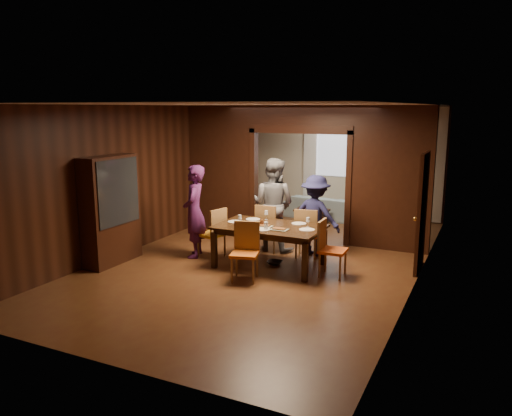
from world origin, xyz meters
The scene contains 32 objects.
floor centered at (0.00, 0.00, 0.00)m, with size 9.00×9.00×0.00m, color #522917.
ceiling centered at (0.00, 0.00, 2.90)m, with size 5.50×9.00×0.02m, color silver.
room_walls centered at (0.00, 1.89, 1.51)m, with size 5.52×9.01×2.90m.
person_purple centered at (-1.35, -0.50, 0.89)m, with size 0.65×0.43×1.78m, color #491A4B.
person_grey centered at (-0.17, 0.57, 0.94)m, with size 0.91×0.71×1.87m, color slate.
person_navy centered at (0.71, 0.62, 0.79)m, with size 1.02×0.59×1.58m, color #1D1E48.
sofa centered at (-0.17, 3.85, 0.29)m, with size 1.99×0.78×0.58m, color #8FAEBB.
serving_bowl centered at (0.26, -0.33, 0.79)m, with size 0.28×0.28×0.07m, color black.
dining_table centered at (0.21, -0.45, 0.38)m, with size 1.89×1.18×0.76m, color black.
coffee_table centered at (-0.17, 2.95, 0.20)m, with size 0.80×0.50×0.40m, color black.
chair_left centered at (-1.04, -0.40, 0.48)m, with size 0.44×0.44×0.97m, color #C47A12, non-canonical shape.
chair_right centered at (1.40, -0.49, 0.48)m, with size 0.44×0.44×0.97m, color #DC5214, non-canonical shape.
chair_far_l centered at (-0.20, 0.45, 0.48)m, with size 0.44×0.44×0.97m, color orange, non-canonical shape.
chair_far_r centered at (0.62, 0.40, 0.48)m, with size 0.44×0.44×0.97m, color #ED4416, non-canonical shape.
chair_near centered at (0.13, -1.32, 0.48)m, with size 0.44×0.44×0.97m, color #C85812, non-canonical shape.
hutch centered at (-2.53, -1.50, 1.00)m, with size 0.40×1.20×2.00m, color black.
door_right centered at (2.70, 0.50, 1.05)m, with size 0.06×0.90×2.10m, color black.
window_far centered at (0.00, 4.44, 1.70)m, with size 1.20×0.03×1.30m, color silver.
curtain_left centered at (-0.75, 4.40, 1.25)m, with size 0.35×0.06×2.40m, color white.
curtain_right centered at (0.75, 4.40, 1.25)m, with size 0.35×0.06×2.40m, color white.
plate_left centered at (-0.50, -0.46, 0.77)m, with size 0.27×0.27×0.01m, color white.
plate_far_l centered at (-0.28, -0.13, 0.77)m, with size 0.27×0.27×0.01m, color silver.
plate_far_r centered at (0.63, -0.09, 0.77)m, with size 0.27×0.27×0.01m, color silver.
plate_right centered at (0.92, -0.47, 0.77)m, with size 0.27×0.27×0.01m, color white.
plate_near centered at (0.22, -0.79, 0.77)m, with size 0.27×0.27×0.01m, color silver.
platter_a centered at (0.15, -0.58, 0.78)m, with size 0.30×0.20×0.04m, color gray.
platter_b centered at (0.49, -0.68, 0.78)m, with size 0.30×0.20×0.04m, color gray.
wineglass_left centered at (-0.32, -0.60, 0.85)m, with size 0.08×0.08×0.18m, color silver, non-canonical shape.
wineglass_far centered at (-0.05, -0.04, 0.85)m, with size 0.08×0.08×0.18m, color silver, non-canonical shape.
wineglass_right centered at (0.87, -0.27, 0.85)m, with size 0.08×0.08×0.18m, color silver, non-canonical shape.
tumbler centered at (0.27, -0.76, 0.83)m, with size 0.07×0.07×0.14m, color white.
condiment_jar centered at (0.09, -0.52, 0.82)m, with size 0.08×0.08×0.11m, color #4E2812, non-canonical shape.
Camera 1 is at (3.74, -8.45, 2.85)m, focal length 35.00 mm.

